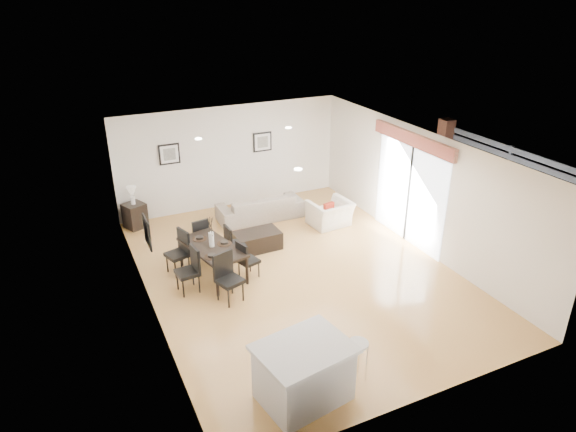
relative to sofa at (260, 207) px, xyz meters
name	(u,v)px	position (x,y,z in m)	size (l,w,h in m)	color
ground	(297,272)	(-0.33, -2.82, -0.32)	(8.00, 8.00, 0.00)	tan
wall_back	(231,157)	(-0.33, 1.18, 1.03)	(6.00, 0.04, 2.70)	silver
wall_front	(429,324)	(-0.33, -6.82, 1.03)	(6.00, 0.04, 2.70)	silver
wall_left	(145,243)	(-3.33, -2.82, 1.03)	(0.04, 8.00, 2.70)	silver
wall_right	(419,190)	(2.67, -2.82, 1.03)	(0.04, 8.00, 2.70)	silver
ceiling	(298,148)	(-0.33, -2.82, 2.38)	(6.00, 8.00, 0.02)	white
sofa	(260,207)	(0.00, 0.00, 0.00)	(2.16, 0.84, 0.63)	#A09281
armchair	(330,213)	(1.41, -1.12, 0.00)	(0.97, 0.85, 0.63)	white
courtyard_plant_a	(517,217)	(5.37, -3.32, 0.04)	(0.63, 0.55, 0.70)	#345A26
courtyard_plant_b	(459,190)	(5.36, -1.29, 0.02)	(0.37, 0.37, 0.67)	#345A26
dining_table	(212,249)	(-1.94, -2.16, 0.28)	(1.13, 1.72, 0.66)	black
dining_chair_wnear	(191,267)	(-2.50, -2.55, 0.20)	(0.45, 0.45, 0.93)	black
dining_chair_wfar	(180,249)	(-2.50, -1.74, 0.20)	(0.52, 0.52, 0.92)	black
dining_chair_enear	(246,258)	(-1.37, -2.58, 0.14)	(0.45, 0.45, 0.82)	black
dining_chair_efar	(232,241)	(-1.38, -1.77, 0.14)	(0.39, 0.39, 0.82)	black
dining_chair_head	(227,274)	(-1.97, -3.14, 0.22)	(0.55, 0.55, 0.97)	black
dining_chair_foot	(199,234)	(-1.93, -1.18, 0.16)	(0.44, 0.44, 0.85)	black
vase	(211,234)	(-1.94, -2.16, 0.63)	(0.70, 1.15, 0.65)	white
coffee_table	(257,240)	(-0.69, -1.49, -0.11)	(1.02, 0.61, 0.41)	black
side_table	(135,216)	(-2.98, 0.83, -0.01)	(0.46, 0.46, 0.62)	black
table_lamp	(132,193)	(-2.98, 0.83, 0.60)	(0.24, 0.24, 0.45)	white
cushion	(329,208)	(1.32, -1.21, 0.19)	(0.29, 0.09, 0.29)	maroon
kitchen_island	(304,372)	(-1.82, -6.05, 0.15)	(1.45, 1.20, 0.91)	#B8B8BA
bar_stool	(358,348)	(-0.92, -6.05, 0.27)	(0.31, 0.31, 0.69)	silver
framed_print_back_left	(169,154)	(-1.93, 1.15, 1.33)	(0.52, 0.04, 0.52)	black
framed_print_back_right	(262,142)	(0.57, 1.15, 1.33)	(0.52, 0.04, 0.52)	black
framed_print_left_wall	(147,232)	(-3.30, -3.02, 1.33)	(0.04, 0.52, 0.52)	black
sliding_door	(411,172)	(2.63, -2.52, 1.35)	(0.12, 2.70, 2.57)	white
courtyard	(493,175)	(5.84, -1.95, 0.61)	(6.00, 6.00, 2.00)	gray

